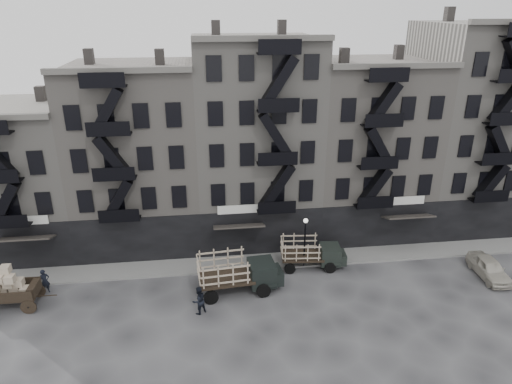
{
  "coord_description": "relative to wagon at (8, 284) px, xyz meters",
  "views": [
    {
      "loc": [
        -4.7,
        -27.95,
        19.35
      ],
      "look_at": [
        -0.64,
        4.0,
        6.08
      ],
      "focal_mm": 32.0,
      "sensor_mm": 36.0,
      "label": 1
    }
  ],
  "objects": [
    {
      "name": "ground",
      "position": [
        18.11,
        -0.12,
        -1.79
      ],
      "size": [
        140.0,
        140.0,
        0.0
      ],
      "primitive_type": "plane",
      "color": "#38383A",
      "rests_on": "ground"
    },
    {
      "name": "building_center",
      "position": [
        18.11,
        9.7,
        6.71
      ],
      "size": [
        10.0,
        11.35,
        18.2
      ],
      "color": "gray",
      "rests_on": "ground"
    },
    {
      "name": "car_east",
      "position": [
        34.85,
        -0.62,
        -1.05
      ],
      "size": [
        1.95,
        4.45,
        1.49
      ],
      "primitive_type": "imported",
      "rotation": [
        0.0,
        0.0,
        -0.04
      ],
      "color": "#B8B3A5",
      "rests_on": "ground"
    },
    {
      "name": "wagon",
      "position": [
        0.0,
        0.0,
        0.0
      ],
      "size": [
        3.75,
        2.08,
        3.14
      ],
      "rotation": [
        0.0,
        0.0,
        -0.02
      ],
      "color": "black",
      "rests_on": "ground"
    },
    {
      "name": "building_west",
      "position": [
        -1.9,
        9.71,
        4.21
      ],
      "size": [
        10.0,
        11.35,
        13.2
      ],
      "color": "gray",
      "rests_on": "ground"
    },
    {
      "name": "building_midwest",
      "position": [
        8.11,
        9.71,
        5.71
      ],
      "size": [
        10.0,
        11.35,
        16.2
      ],
      "color": "gray",
      "rests_on": "ground"
    },
    {
      "name": "stake_truck_east",
      "position": [
        21.66,
        2.47,
        -0.35
      ],
      "size": [
        5.19,
        2.48,
        2.53
      ],
      "rotation": [
        0.0,
        0.0,
        -0.09
      ],
      "color": "black",
      "rests_on": "ground"
    },
    {
      "name": "pedestrian_west",
      "position": [
        1.84,
        1.45,
        -0.86
      ],
      "size": [
        0.81,
        0.73,
        1.86
      ],
      "primitive_type": "imported",
      "rotation": [
        0.0,
        0.0,
        0.55
      ],
      "color": "black",
      "rests_on": "ground"
    },
    {
      "name": "building_mideast",
      "position": [
        28.11,
        9.71,
        5.71
      ],
      "size": [
        10.0,
        11.35,
        16.2
      ],
      "color": "gray",
      "rests_on": "ground"
    },
    {
      "name": "pedestrian_mid",
      "position": [
        12.81,
        -2.35,
        -0.78
      ],
      "size": [
        1.24,
        1.18,
        2.02
      ],
      "primitive_type": "imported",
      "rotation": [
        0.0,
        0.0,
        3.73
      ],
      "color": "black",
      "rests_on": "ground"
    },
    {
      "name": "stake_truck_west",
      "position": [
        15.63,
        -0.1,
        -0.07
      ],
      "size": [
        6.19,
        2.94,
        3.02
      ],
      "rotation": [
        0.0,
        0.0,
        0.09
      ],
      "color": "black",
      "rests_on": "ground"
    },
    {
      "name": "sidewalk",
      "position": [
        18.11,
        3.63,
        -1.72
      ],
      "size": [
        55.0,
        2.5,
        0.15
      ],
      "primitive_type": "cube",
      "color": "slate",
      "rests_on": "ground"
    },
    {
      "name": "lamp_post",
      "position": [
        21.11,
        2.48,
        0.99
      ],
      "size": [
        0.36,
        0.36,
        4.28
      ],
      "color": "black",
      "rests_on": "ground"
    },
    {
      "name": "building_east",
      "position": [
        38.11,
        9.7,
        7.21
      ],
      "size": [
        10.0,
        11.35,
        19.2
      ],
      "color": "gray",
      "rests_on": "ground"
    }
  ]
}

